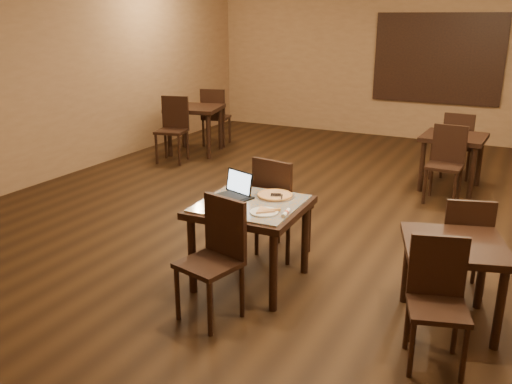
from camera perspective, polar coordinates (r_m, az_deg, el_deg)
The scene contains 23 objects.
ground at distance 6.61m, azimuth 5.84°, elevation -2.52°, with size 10.00×10.00×0.00m, color black.
wall_back at distance 11.03m, azimuth 15.94°, elevation 13.19°, with size 8.00×0.02×3.00m, color #98724D.
wall_left at distance 8.52m, azimuth -20.25°, elevation 11.52°, with size 0.02×10.00×3.00m, color #98724D.
mural at distance 10.90m, azimuth 18.55°, elevation 13.16°, with size 2.34×0.05×1.64m.
tiled_table at distance 4.75m, azimuth -0.57°, elevation -2.30°, with size 0.96×0.96×0.76m.
chair_main_near at distance 4.29m, azimuth -4.19°, elevation -6.28°, with size 0.51×0.51×0.97m.
chair_main_far at distance 5.30m, azimuth 2.35°, elevation -1.06°, with size 0.51×0.51×1.02m.
laptop at distance 4.87m, azimuth -2.11°, elevation 0.22°, with size 0.38×0.34×0.22m.
plate at distance 4.47m, azimuth 0.85°, elevation -2.13°, with size 0.24×0.24×0.01m, color white.
pizza_slice at distance 4.46m, azimuth 0.86°, elevation -1.94°, with size 0.19×0.19×0.02m, color beige, non-canonical shape.
pizza_pan at distance 4.87m, azimuth 1.99°, elevation -0.46°, with size 0.36×0.36×0.01m, color silver.
pizza_whole at distance 4.86m, azimuth 1.99°, elevation -0.31°, with size 0.32×0.32×0.02m.
spatula at distance 4.83m, azimuth 2.11°, elevation -0.31°, with size 0.09×0.22×0.01m, color silver.
napkin_roll at distance 4.42m, azimuth 3.18°, elevation -2.21°, with size 0.06×0.17×0.04m.
other_table_a at distance 7.93m, azimuth 20.06°, elevation 4.73°, with size 0.84×0.84×0.76m.
other_table_a_chair_near at distance 7.39m, azimuth 19.41°, elevation 3.27°, with size 0.44×0.44×0.98m.
other_table_a_chair_far at distance 8.50m, azimuth 20.51°, elevation 4.99°, with size 0.44×0.44×0.98m.
other_table_b at distance 9.55m, azimuth -6.44°, elevation 8.12°, with size 1.06×1.06×0.82m.
other_table_b_chair_near at distance 9.08m, azimuth -8.70°, elevation 6.97°, with size 0.56×0.56×1.06m.
other_table_b_chair_far at distance 10.07m, azimuth -4.37°, elevation 8.21°, with size 0.56×0.56×1.06m.
other_table_c at distance 4.39m, azimuth 20.05°, elevation -6.38°, with size 0.93×0.93×0.69m.
other_table_c_chair_near at distance 3.95m, azimuth 18.53°, elevation -10.15°, with size 0.49×0.49×0.90m.
other_table_c_chair_far at distance 4.90m, azimuth 21.08°, elevation -4.83°, with size 0.49×0.49×0.90m.
Camera 1 is at (2.21, -5.78, 2.31)m, focal length 38.00 mm.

